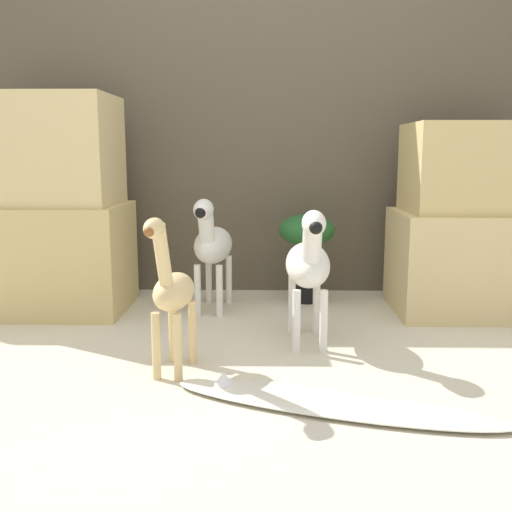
{
  "coord_description": "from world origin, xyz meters",
  "views": [
    {
      "loc": [
        0.04,
        -2.23,
        0.89
      ],
      "look_at": [
        -0.02,
        0.81,
        0.36
      ],
      "focal_mm": 42.0,
      "sensor_mm": 36.0,
      "label": 1
    }
  ],
  "objects_px": {
    "zebra_right": "(308,263)",
    "potted_palm_front": "(307,238)",
    "zebra_left": "(212,243)",
    "giraffe_figurine": "(172,291)",
    "surfboard": "(331,402)"
  },
  "relations": [
    {
      "from": "zebra_left",
      "to": "giraffe_figurine",
      "type": "relative_size",
      "value": 0.99
    },
    {
      "from": "giraffe_figurine",
      "to": "surfboard",
      "type": "distance_m",
      "value": 0.76
    },
    {
      "from": "giraffe_figurine",
      "to": "surfboard",
      "type": "height_order",
      "value": "giraffe_figurine"
    },
    {
      "from": "zebra_right",
      "to": "potted_palm_front",
      "type": "distance_m",
      "value": 0.82
    },
    {
      "from": "giraffe_figurine",
      "to": "surfboard",
      "type": "xyz_separation_m",
      "value": [
        0.61,
        -0.32,
        -0.33
      ]
    },
    {
      "from": "potted_palm_front",
      "to": "surfboard",
      "type": "bearing_deg",
      "value": -90.19
    },
    {
      "from": "zebra_right",
      "to": "giraffe_figurine",
      "type": "distance_m",
      "value": 0.69
    },
    {
      "from": "surfboard",
      "to": "zebra_left",
      "type": "bearing_deg",
      "value": 112.54
    },
    {
      "from": "zebra_left",
      "to": "giraffe_figurine",
      "type": "distance_m",
      "value": 0.98
    },
    {
      "from": "zebra_right",
      "to": "potted_palm_front",
      "type": "bearing_deg",
      "value": 86.89
    },
    {
      "from": "zebra_left",
      "to": "potted_palm_front",
      "type": "bearing_deg",
      "value": 22.74
    },
    {
      "from": "zebra_left",
      "to": "giraffe_figurine",
      "type": "bearing_deg",
      "value": -94.24
    },
    {
      "from": "zebra_left",
      "to": "zebra_right",
      "type": "bearing_deg",
      "value": -49.77
    },
    {
      "from": "potted_palm_front",
      "to": "surfboard",
      "type": "relative_size",
      "value": 0.43
    },
    {
      "from": "giraffe_figurine",
      "to": "potted_palm_front",
      "type": "distance_m",
      "value": 1.35
    }
  ]
}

